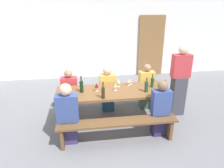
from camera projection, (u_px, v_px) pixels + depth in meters
The scene contains 22 objects.
ground_plane at pixel (112, 122), 4.60m from camera, with size 24.00×24.00×0.00m, color slate.
back_wall at pixel (98, 31), 6.97m from camera, with size 14.00×0.20×3.20m, color white.
wooden_door at pixel (151, 46), 7.29m from camera, with size 0.90×0.06×2.10m, color olive.
tasting_table at pixel (112, 94), 4.35m from camera, with size 2.32×0.84×0.75m.
bench_near at pixel (118, 125), 3.80m from camera, with size 2.22×0.30×0.45m.
bench_far at pixel (108, 94), 5.13m from camera, with size 2.22×0.30×0.45m.
wine_bottle_0 at pixel (82, 86), 4.21m from camera, with size 0.08×0.08×0.35m.
wine_bottle_1 at pixel (164, 89), 4.09m from camera, with size 0.08×0.08×0.31m.
wine_bottle_2 at pixel (103, 92), 3.94m from camera, with size 0.07×0.07×0.33m.
wine_bottle_3 at pixel (146, 87), 4.23m from camera, with size 0.08×0.08×0.31m.
wine_bottle_4 at pixel (152, 82), 4.47m from camera, with size 0.07×0.07×0.29m.
wine_glass_0 at pixel (129, 81), 4.57m from camera, with size 0.07×0.07×0.16m.
wine_glass_1 at pixel (115, 85), 4.29m from camera, with size 0.06×0.06×0.16m.
wine_glass_2 at pixel (118, 81), 4.49m from camera, with size 0.08×0.08×0.19m.
wine_glass_3 at pixel (131, 80), 4.64m from camera, with size 0.06×0.06×0.14m.
wine_glass_4 at pixel (97, 85), 4.27m from camera, with size 0.08×0.08×0.17m.
seated_guest_near_0 at pixel (68, 115), 3.74m from camera, with size 0.40×0.24×1.18m.
seated_guest_near_1 at pixel (160, 109), 3.99m from camera, with size 0.36×0.24×1.14m.
seated_guest_far_0 at pixel (70, 93), 4.81m from camera, with size 0.37×0.24×1.07m.
seated_guest_far_1 at pixel (108, 90), 4.92m from camera, with size 0.38×0.24×1.12m.
seated_guest_far_2 at pixel (146, 88), 5.06m from camera, with size 0.36×0.24×1.13m.
standing_host at pixel (179, 82), 4.67m from camera, with size 0.40×0.24×1.64m.
Camera 1 is at (-0.58, -3.93, 2.45)m, focal length 33.09 mm.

